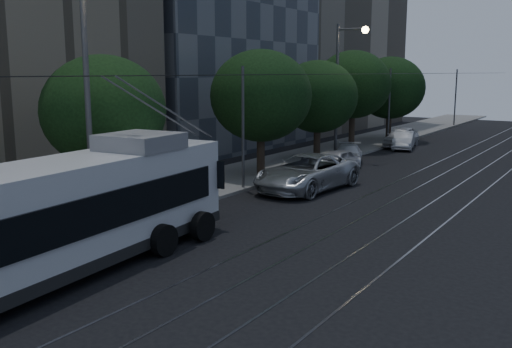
{
  "coord_description": "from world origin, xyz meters",
  "views": [
    {
      "loc": [
        10.18,
        -12.63,
        5.72
      ],
      "look_at": [
        -0.08,
        3.13,
        2.35
      ],
      "focal_mm": 40.0,
      "sensor_mm": 36.0,
      "label": 1
    }
  ],
  "objects_px": {
    "car_white_c": "(404,140)",
    "streetlamp_near": "(95,81)",
    "trolleybus": "(70,213)",
    "pickup_silver": "(307,172)",
    "car_white_d": "(401,137)",
    "car_white_b": "(348,155)",
    "car_white_a": "(337,160)",
    "streetlamp_far": "(343,78)"
  },
  "relations": [
    {
      "from": "streetlamp_near",
      "to": "streetlamp_far",
      "type": "bearing_deg",
      "value": 91.64
    },
    {
      "from": "car_white_b",
      "to": "streetlamp_near",
      "type": "xyz_separation_m",
      "value": [
        -0.5,
        -19.69,
        4.83
      ]
    },
    {
      "from": "streetlamp_near",
      "to": "streetlamp_far",
      "type": "xyz_separation_m",
      "value": [
        -0.6,
        21.0,
        -0.1
      ]
    },
    {
      "from": "car_white_a",
      "to": "streetlamp_far",
      "type": "distance_m",
      "value": 6.26
    },
    {
      "from": "trolleybus",
      "to": "car_white_a",
      "type": "height_order",
      "value": "trolleybus"
    },
    {
      "from": "car_white_a",
      "to": "car_white_c",
      "type": "height_order",
      "value": "car_white_c"
    },
    {
      "from": "car_white_d",
      "to": "streetlamp_far",
      "type": "bearing_deg",
      "value": -100.2
    },
    {
      "from": "trolleybus",
      "to": "streetlamp_near",
      "type": "height_order",
      "value": "streetlamp_near"
    },
    {
      "from": "car_white_d",
      "to": "streetlamp_near",
      "type": "distance_m",
      "value": 30.01
    },
    {
      "from": "car_white_b",
      "to": "car_white_c",
      "type": "height_order",
      "value": "car_white_c"
    },
    {
      "from": "car_white_b",
      "to": "car_white_d",
      "type": "relative_size",
      "value": 0.9
    },
    {
      "from": "pickup_silver",
      "to": "car_white_b",
      "type": "bearing_deg",
      "value": 105.26
    },
    {
      "from": "trolleybus",
      "to": "pickup_silver",
      "type": "height_order",
      "value": "trolleybus"
    },
    {
      "from": "trolleybus",
      "to": "pickup_silver",
      "type": "bearing_deg",
      "value": 84.23
    },
    {
      "from": "trolleybus",
      "to": "streetlamp_near",
      "type": "relative_size",
      "value": 1.42
    },
    {
      "from": "car_white_b",
      "to": "car_white_d",
      "type": "xyz_separation_m",
      "value": [
        0.0,
        9.95,
        0.18
      ]
    },
    {
      "from": "trolleybus",
      "to": "car_white_a",
      "type": "xyz_separation_m",
      "value": [
        -0.99,
        19.98,
        -1.13
      ]
    },
    {
      "from": "car_white_b",
      "to": "streetlamp_far",
      "type": "relative_size",
      "value": 0.48
    },
    {
      "from": "pickup_silver",
      "to": "streetlamp_far",
      "type": "bearing_deg",
      "value": 110.02
    },
    {
      "from": "car_white_a",
      "to": "streetlamp_far",
      "type": "relative_size",
      "value": 0.41
    },
    {
      "from": "car_white_a",
      "to": "streetlamp_near",
      "type": "relative_size",
      "value": 0.4
    },
    {
      "from": "car_white_b",
      "to": "car_white_c",
      "type": "xyz_separation_m",
      "value": [
        0.59,
        8.77,
        0.05
      ]
    },
    {
      "from": "trolleybus",
      "to": "car_white_c",
      "type": "height_order",
      "value": "trolleybus"
    },
    {
      "from": "car_white_b",
      "to": "streetlamp_far",
      "type": "height_order",
      "value": "streetlamp_far"
    },
    {
      "from": "car_white_b",
      "to": "streetlamp_near",
      "type": "height_order",
      "value": "streetlamp_near"
    },
    {
      "from": "car_white_a",
      "to": "car_white_d",
      "type": "relative_size",
      "value": 0.78
    },
    {
      "from": "streetlamp_near",
      "to": "pickup_silver",
      "type": "bearing_deg",
      "value": 79.38
    },
    {
      "from": "car_white_c",
      "to": "streetlamp_near",
      "type": "bearing_deg",
      "value": -106.35
    },
    {
      "from": "pickup_silver",
      "to": "streetlamp_near",
      "type": "distance_m",
      "value": 12.28
    },
    {
      "from": "car_white_b",
      "to": "trolleybus",
      "type": "bearing_deg",
      "value": -107.87
    },
    {
      "from": "trolleybus",
      "to": "streetlamp_near",
      "type": "xyz_separation_m",
      "value": [
        -1.9,
        2.81,
        3.69
      ]
    },
    {
      "from": "car_white_d",
      "to": "streetlamp_near",
      "type": "height_order",
      "value": "streetlamp_near"
    },
    {
      "from": "pickup_silver",
      "to": "car_white_d",
      "type": "distance_m",
      "value": 18.51
    },
    {
      "from": "pickup_silver",
      "to": "car_white_d",
      "type": "xyz_separation_m",
      "value": [
        -1.6,
        18.44,
        -0.09
      ]
    },
    {
      "from": "car_white_c",
      "to": "streetlamp_far",
      "type": "relative_size",
      "value": 0.46
    },
    {
      "from": "trolleybus",
      "to": "car_white_c",
      "type": "distance_m",
      "value": 31.3
    },
    {
      "from": "streetlamp_near",
      "to": "car_white_c",
      "type": "bearing_deg",
      "value": 87.8
    },
    {
      "from": "trolleybus",
      "to": "pickup_silver",
      "type": "distance_m",
      "value": 14.04
    },
    {
      "from": "car_white_a",
      "to": "streetlamp_near",
      "type": "bearing_deg",
      "value": -87.36
    },
    {
      "from": "car_white_b",
      "to": "car_white_d",
      "type": "bearing_deg",
      "value": 68.57
    },
    {
      "from": "car_white_c",
      "to": "streetlamp_near",
      "type": "relative_size",
      "value": 0.45
    },
    {
      "from": "car_white_c",
      "to": "streetlamp_near",
      "type": "height_order",
      "value": "streetlamp_near"
    }
  ]
}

